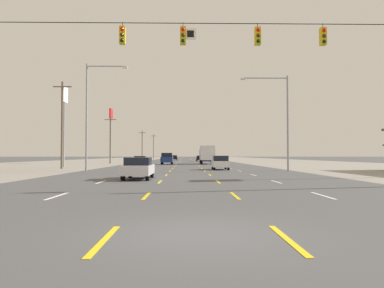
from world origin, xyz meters
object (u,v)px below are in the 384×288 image
(pole_sign_left_row_2, at_px, (111,121))
(streetlight_left_row_0, at_px, (91,109))
(sedan_far_right_farther, at_px, (214,158))
(box_truck_inner_right_far, at_px, (207,154))
(sedan_far_left_mid, at_px, (140,161))
(hatchback_inner_left_distant_a, at_px, (174,158))
(sedan_inner_left_nearest, at_px, (138,168))
(suv_inner_left_midfar, at_px, (167,158))
(pole_sign_left_row_1, at_px, (64,106))
(hatchback_inner_right_near, at_px, (220,163))
(sedan_inner_right_farthest, at_px, (200,158))
(streetlight_right_row_0, at_px, (282,115))

(pole_sign_left_row_2, xyz_separation_m, streetlight_left_row_0, (5.01, -34.86, -2.01))
(sedan_far_right_farther, bearing_deg, box_truck_inner_right_far, -97.11)
(sedan_far_left_mid, distance_m, hatchback_inner_left_distant_a, 55.92)
(sedan_far_right_farther, relative_size, pole_sign_left_row_2, 0.42)
(sedan_inner_left_nearest, xyz_separation_m, suv_inner_left_midfar, (-0.02, 38.61, 0.27))
(pole_sign_left_row_1, bearing_deg, box_truck_inner_right_far, 38.13)
(suv_inner_left_midfar, relative_size, box_truck_inner_right_far, 0.68)
(sedan_far_right_farther, distance_m, hatchback_inner_left_distant_a, 22.84)
(sedan_far_left_mid, bearing_deg, pole_sign_left_row_1, -146.28)
(hatchback_inner_right_near, height_order, pole_sign_left_row_2, pole_sign_left_row_2)
(pole_sign_left_row_1, bearing_deg, hatchback_inner_right_near, -24.55)
(suv_inner_left_midfar, distance_m, pole_sign_left_row_1, 20.35)
(sedan_inner_right_farthest, distance_m, hatchback_inner_left_distant_a, 17.27)
(sedan_far_left_mid, relative_size, sedan_far_right_farther, 1.00)
(suv_inner_left_midfar, distance_m, hatchback_inner_left_distant_a, 48.43)
(sedan_far_left_mid, bearing_deg, sedan_far_right_farther, 68.60)
(hatchback_inner_left_distant_a, bearing_deg, streetlight_left_row_0, -94.69)
(sedan_far_right_farther, distance_m, streetlight_left_row_0, 57.29)
(suv_inner_left_midfar, height_order, pole_sign_left_row_1, pole_sign_left_row_1)
(sedan_far_left_mid, distance_m, box_truck_inner_right_far, 14.32)
(pole_sign_left_row_1, relative_size, pole_sign_left_row_2, 1.02)
(sedan_inner_right_farthest, height_order, pole_sign_left_row_1, pole_sign_left_row_1)
(sedan_inner_left_nearest, bearing_deg, sedan_far_left_mid, 96.75)
(sedan_far_right_farther, distance_m, streetlight_right_row_0, 54.85)
(sedan_far_left_mid, distance_m, streetlight_right_row_0, 25.80)
(sedan_far_right_farther, relative_size, sedan_inner_right_farthest, 1.00)
(pole_sign_left_row_2, height_order, streetlight_right_row_0, pole_sign_left_row_2)
(pole_sign_left_row_1, bearing_deg, sedan_far_left_mid, 33.72)
(streetlight_left_row_0, bearing_deg, hatchback_inner_left_distant_a, 85.31)
(pole_sign_left_row_1, height_order, streetlight_left_row_0, streetlight_left_row_0)
(hatchback_inner_right_near, bearing_deg, sedan_far_right_farther, 86.38)
(streetlight_left_row_0, distance_m, streetlight_right_row_0, 19.38)
(hatchback_inner_right_near, relative_size, suv_inner_left_midfar, 0.80)
(hatchback_inner_right_near, xyz_separation_m, streetlight_left_row_0, (-13.38, -3.49, 5.43))
(hatchback_inner_right_near, bearing_deg, pole_sign_left_row_2, 120.37)
(hatchback_inner_right_near, bearing_deg, box_truck_inner_right_far, 90.04)
(pole_sign_left_row_2, distance_m, streetlight_right_row_0, 42.61)
(sedan_inner_left_nearest, relative_size, streetlight_left_row_0, 0.42)
(sedan_inner_left_nearest, xyz_separation_m, pole_sign_left_row_2, (-11.39, 47.04, 7.46))
(sedan_inner_left_nearest, height_order, sedan_far_right_farther, same)
(pole_sign_left_row_1, distance_m, streetlight_left_row_0, 14.56)
(streetlight_left_row_0, relative_size, streetlight_right_row_0, 1.12)
(sedan_inner_right_farthest, relative_size, streetlight_right_row_0, 0.46)
(sedan_far_left_mid, relative_size, box_truck_inner_right_far, 0.63)
(box_truck_inner_right_far, height_order, hatchback_inner_left_distant_a, box_truck_inner_right_far)
(sedan_inner_right_farthest, relative_size, pole_sign_left_row_2, 0.42)
(sedan_far_right_farther, bearing_deg, streetlight_left_row_0, -106.93)
(suv_inner_left_midfar, bearing_deg, sedan_inner_left_nearest, -89.97)
(sedan_far_left_mid, bearing_deg, hatchback_inner_right_near, -55.51)
(pole_sign_left_row_1, bearing_deg, suv_inner_left_midfar, 46.16)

